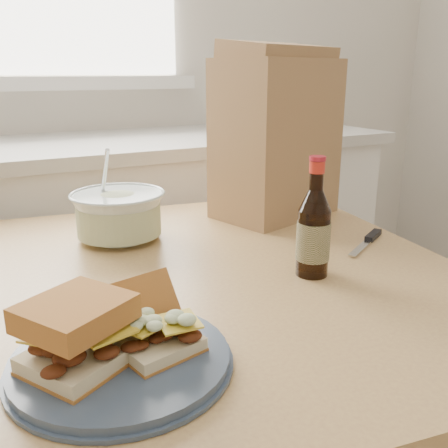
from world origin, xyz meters
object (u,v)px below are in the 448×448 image
coleslaw_bowl (119,216)px  paper_bag (276,140)px  beer_bottle (314,232)px  dining_table (197,331)px  plate (121,360)px

coleslaw_bowl → paper_bag: bearing=1.7°
beer_bottle → coleslaw_bowl: bearing=114.1°
dining_table → beer_bottle: (0.18, -0.10, 0.20)m
plate → dining_table: bearing=47.5°
dining_table → coleslaw_bowl: bearing=113.1°
beer_bottle → dining_table: bearing=139.7°
paper_bag → coleslaw_bowl: bearing=166.0°
beer_bottle → paper_bag: size_ratio=0.56×
coleslaw_bowl → dining_table: bearing=-75.6°
dining_table → coleslaw_bowl: coleslaw_bowl is taller
beer_bottle → paper_bag: 0.42m
coleslaw_bowl → paper_bag: paper_bag is taller
dining_table → plate: (-0.21, -0.23, 0.13)m
coleslaw_bowl → beer_bottle: beer_bottle is taller
paper_bag → dining_table: bearing=-158.3°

